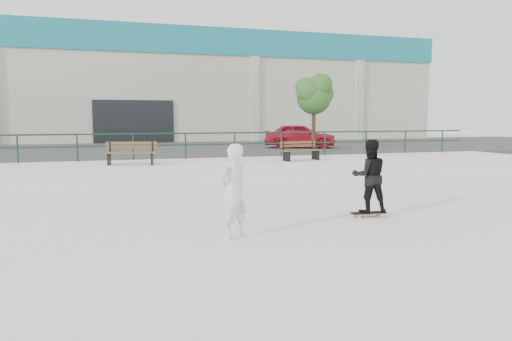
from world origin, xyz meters
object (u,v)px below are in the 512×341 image
object	(u,v)px
bench_left	(131,153)
standing_skater	(369,176)
tree	(314,93)
seated_skater	(233,191)
red_car	(300,136)
skateboard	(369,213)
bench_right	(300,151)

from	to	relation	value
bench_left	standing_skater	size ratio (longest dim) A/B	1.15
bench_left	tree	bearing A→B (deg)	37.79
bench_left	seated_skater	bearing A→B (deg)	-71.71
red_car	standing_skater	distance (m)	15.94
skateboard	tree	bearing A→B (deg)	74.20
standing_skater	tree	bearing A→B (deg)	-95.62
red_car	skateboard	bearing A→B (deg)	-176.17
seated_skater	bench_right	bearing A→B (deg)	-149.36
seated_skater	tree	bearing A→B (deg)	-149.42
skateboard	seated_skater	distance (m)	3.48
tree	red_car	world-z (taller)	tree
bench_left	standing_skater	distance (m)	9.41
tree	bench_right	bearing A→B (deg)	-119.66
bench_left	seated_skater	size ratio (longest dim) A/B	1.08
bench_right	tree	world-z (taller)	tree
skateboard	standing_skater	size ratio (longest dim) A/B	0.50
bench_left	skateboard	xyz separation A→B (m)	(4.42, -8.31, -0.82)
tree	skateboard	xyz separation A→B (m)	(-4.49, -12.77, -3.19)
bench_left	red_car	xyz separation A→B (m)	(9.20, 6.89, 0.25)
tree	seated_skater	xyz separation A→B (m)	(-7.76, -13.69, -2.43)
skateboard	standing_skater	xyz separation A→B (m)	(0.00, 0.00, 0.81)
bench_right	red_car	bearing A→B (deg)	55.35
bench_left	skateboard	distance (m)	9.45
red_car	skateboard	distance (m)	15.97
red_car	seated_skater	world-z (taller)	red_car
bench_right	tree	size ratio (longest dim) A/B	0.45
red_car	skateboard	xyz separation A→B (m)	(-4.79, -15.20, -1.07)
tree	skateboard	size ratio (longest dim) A/B	4.66
seated_skater	skateboard	bearing A→B (deg)	165.81
skateboard	standing_skater	bearing A→B (deg)	10.71
tree	seated_skater	distance (m)	15.92
bench_left	skateboard	world-z (taller)	bench_left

